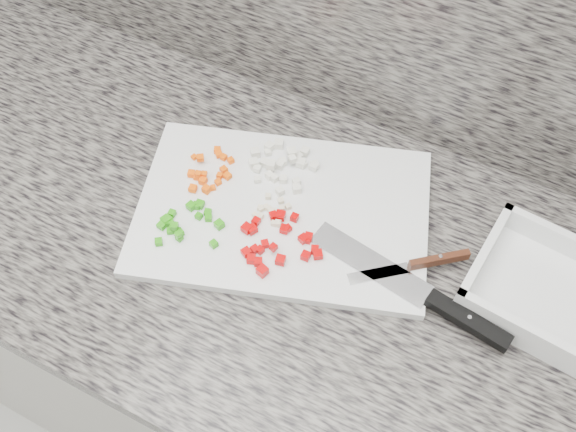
# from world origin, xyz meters

# --- Properties ---
(cabinet) EXTENTS (3.92, 0.62, 0.86)m
(cabinet) POSITION_xyz_m (0.00, 1.44, 0.43)
(cabinet) COLOR beige
(cabinet) RESTS_ON ground
(countertop) EXTENTS (3.96, 0.64, 0.04)m
(countertop) POSITION_xyz_m (0.00, 1.44, 0.88)
(countertop) COLOR #615D56
(countertop) RESTS_ON cabinet
(cutting_board) EXTENTS (0.52, 0.43, 0.02)m
(cutting_board) POSITION_xyz_m (-0.00, 1.49, 0.91)
(cutting_board) COLOR silver
(cutting_board) RESTS_ON countertop
(carrot_pile) EXTENTS (0.08, 0.10, 0.02)m
(carrot_pile) POSITION_xyz_m (-0.14, 1.49, 0.92)
(carrot_pile) COLOR #FF5A05
(carrot_pile) RESTS_ON cutting_board
(onion_pile) EXTENTS (0.12, 0.11, 0.02)m
(onion_pile) POSITION_xyz_m (-0.04, 1.56, 0.92)
(onion_pile) COLOR silver
(onion_pile) RESTS_ON cutting_board
(green_pepper_pile) EXTENTS (0.10, 0.10, 0.02)m
(green_pepper_pile) POSITION_xyz_m (-0.12, 1.39, 0.92)
(green_pepper_pile) COLOR #27940D
(green_pepper_pile) RESTS_ON cutting_board
(red_pepper_pile) EXTENTS (0.13, 0.12, 0.02)m
(red_pepper_pile) POSITION_xyz_m (0.02, 1.43, 0.92)
(red_pepper_pile) COLOR #C10203
(red_pepper_pile) RESTS_ON cutting_board
(garlic_pile) EXTENTS (0.05, 0.05, 0.01)m
(garlic_pile) POSITION_xyz_m (-0.02, 1.47, 0.92)
(garlic_pile) COLOR beige
(garlic_pile) RESTS_ON cutting_board
(chef_knife) EXTENTS (0.32, 0.08, 0.02)m
(chef_knife) POSITION_xyz_m (0.26, 1.44, 0.92)
(chef_knife) COLOR silver
(chef_knife) RESTS_ON cutting_board
(paring_knife) EXTENTS (0.15, 0.13, 0.02)m
(paring_knife) POSITION_xyz_m (0.23, 1.49, 0.92)
(paring_knife) COLOR silver
(paring_knife) RESTS_ON cutting_board
(tray) EXTENTS (0.27, 0.21, 0.05)m
(tray) POSITION_xyz_m (0.42, 1.52, 0.92)
(tray) COLOR silver
(tray) RESTS_ON countertop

